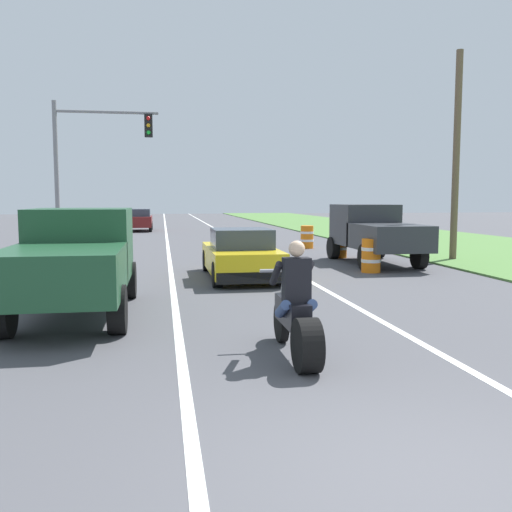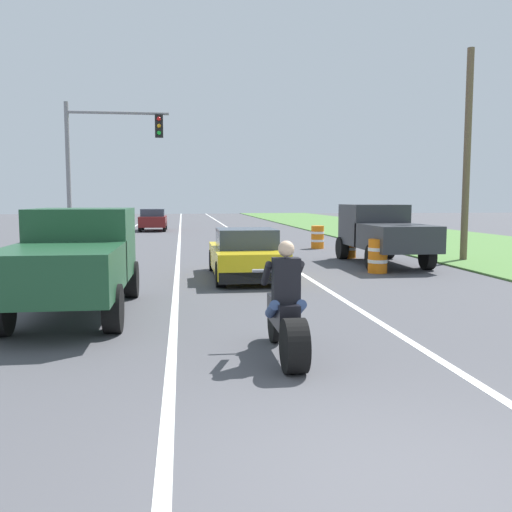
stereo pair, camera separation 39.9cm
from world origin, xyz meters
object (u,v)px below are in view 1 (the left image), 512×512
traffic_light_mast_near (88,154)px  distant_car_far_ahead (139,220)px  construction_barrel_mid (339,244)px  sports_car_yellow (241,255)px  pickup_truck_left_lane_dark_green (75,257)px  construction_barrel_nearest (371,255)px  construction_barrel_far (307,237)px  pickup_truck_right_shoulder_dark_grey (374,231)px  motorcycle_with_rider (296,316)px

traffic_light_mast_near → distant_car_far_ahead: bearing=85.3°
construction_barrel_mid → sports_car_yellow: bearing=-132.4°
traffic_light_mast_near → pickup_truck_left_lane_dark_green: bearing=-84.3°
construction_barrel_nearest → construction_barrel_far: same height
construction_barrel_far → sports_car_yellow: bearing=-115.4°
pickup_truck_right_shoulder_dark_grey → distant_car_far_ahead: bearing=112.1°
pickup_truck_left_lane_dark_green → traffic_light_mast_near: 12.97m
motorcycle_with_rider → construction_barrel_nearest: size_ratio=2.21×
pickup_truck_right_shoulder_dark_grey → construction_barrel_nearest: 2.39m
sports_car_yellow → construction_barrel_far: bearing=64.6°
pickup_truck_right_shoulder_dark_grey → construction_barrel_nearest: (-0.91, -2.13, -0.60)m
construction_barrel_nearest → traffic_light_mast_near: bearing=139.8°
sports_car_yellow → construction_barrel_far: size_ratio=4.30×
pickup_truck_right_shoulder_dark_grey → construction_barrel_far: pickup_truck_right_shoulder_dark_grey is taller
pickup_truck_right_shoulder_dark_grey → construction_barrel_nearest: size_ratio=4.80×
distant_car_far_ahead → sports_car_yellow: bearing=-81.2°
pickup_truck_right_shoulder_dark_grey → traffic_light_mast_near: bearing=151.1°
pickup_truck_left_lane_dark_green → distant_car_far_ahead: pickup_truck_left_lane_dark_green is taller
motorcycle_with_rider → distant_car_far_ahead: bearing=96.0°
sports_car_yellow → distant_car_far_ahead: 24.11m
construction_barrel_nearest → construction_barrel_mid: (0.37, 4.18, 0.00)m
motorcycle_with_rider → construction_barrel_far: (4.52, 16.72, -0.09)m
pickup_truck_left_lane_dark_green → construction_barrel_mid: bearing=48.7°
motorcycle_with_rider → construction_barrel_far: size_ratio=2.21×
pickup_truck_left_lane_dark_green → pickup_truck_right_shoulder_dark_grey: bearing=39.7°
traffic_light_mast_near → construction_barrel_nearest: 12.23m
motorcycle_with_rider → construction_barrel_mid: motorcycle_with_rider is taller
distant_car_far_ahead → pickup_truck_right_shoulder_dark_grey: bearing=-67.9°
pickup_truck_left_lane_dark_green → traffic_light_mast_near: (-1.26, 12.59, 2.86)m
traffic_light_mast_near → distant_car_far_ahead: 16.04m
motorcycle_with_rider → traffic_light_mast_near: size_ratio=0.37×
motorcycle_with_rider → construction_barrel_far: 17.32m
construction_barrel_nearest → pickup_truck_right_shoulder_dark_grey: bearing=67.0°
traffic_light_mast_near → construction_barrel_mid: bearing=-20.0°
motorcycle_with_rider → traffic_light_mast_near: bearing=106.1°
traffic_light_mast_near → construction_barrel_far: 9.81m
motorcycle_with_rider → construction_barrel_nearest: 9.53m
pickup_truck_left_lane_dark_green → construction_barrel_mid: 12.25m
distant_car_far_ahead → construction_barrel_mid: bearing=-67.1°
pickup_truck_right_shoulder_dark_grey → construction_barrel_far: 6.16m
pickup_truck_left_lane_dark_green → construction_barrel_nearest: bearing=33.0°
sports_car_yellow → construction_barrel_mid: bearing=47.6°
pickup_truck_left_lane_dark_green → traffic_light_mast_near: traffic_light_mast_near is taller
sports_car_yellow → construction_barrel_mid: sports_car_yellow is taller
construction_barrel_nearest → pickup_truck_left_lane_dark_green: bearing=-147.0°
pickup_truck_right_shoulder_dark_grey → traffic_light_mast_near: size_ratio=0.80×
traffic_light_mast_near → distant_car_far_ahead: size_ratio=1.50×
motorcycle_with_rider → construction_barrel_nearest: (4.33, 8.49, -0.09)m
traffic_light_mast_near → construction_barrel_far: size_ratio=6.00×
motorcycle_with_rider → pickup_truck_left_lane_dark_green: pickup_truck_left_lane_dark_green is taller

